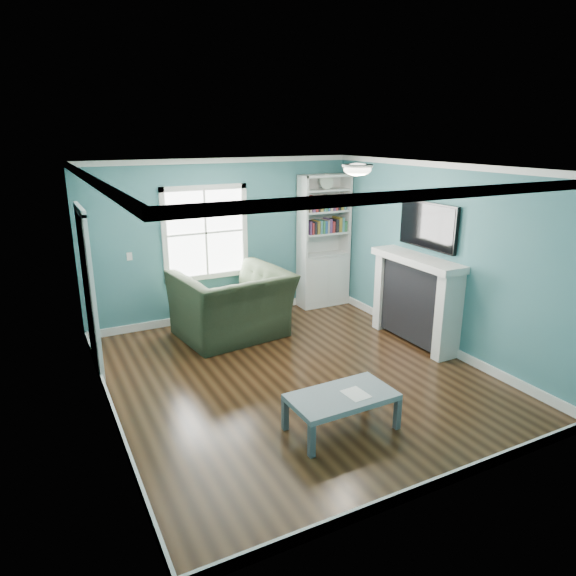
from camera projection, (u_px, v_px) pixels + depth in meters
name	position (u px, v px, depth m)	size (l,w,h in m)	color
floor	(296.00, 375.00, 6.55)	(5.00, 5.00, 0.00)	black
room_walls	(296.00, 255.00, 6.09)	(5.00, 5.00, 5.00)	teal
trim	(296.00, 283.00, 6.19)	(4.50, 5.00, 2.60)	white
window	(206.00, 233.00, 8.11)	(1.40, 0.06, 1.50)	white
bookshelf	(323.00, 254.00, 9.01)	(0.90, 0.35, 2.31)	silver
fireplace	(416.00, 301.00, 7.45)	(0.44, 1.58, 1.30)	black
tv	(428.00, 226.00, 7.18)	(0.06, 1.10, 0.65)	black
door	(88.00, 290.00, 6.46)	(0.12, 0.98, 2.17)	silver
ceiling_fixture	(357.00, 169.00, 6.29)	(0.38, 0.38, 0.15)	white
light_switch	(129.00, 256.00, 7.66)	(0.08, 0.01, 0.12)	white
recliner	(232.00, 294.00, 7.62)	(1.56, 1.01, 1.36)	black
coffee_table	(342.00, 399.00, 5.28)	(1.11, 0.62, 0.40)	#474F55
paper_sheet	(356.00, 394.00, 5.27)	(0.22, 0.28, 0.00)	white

